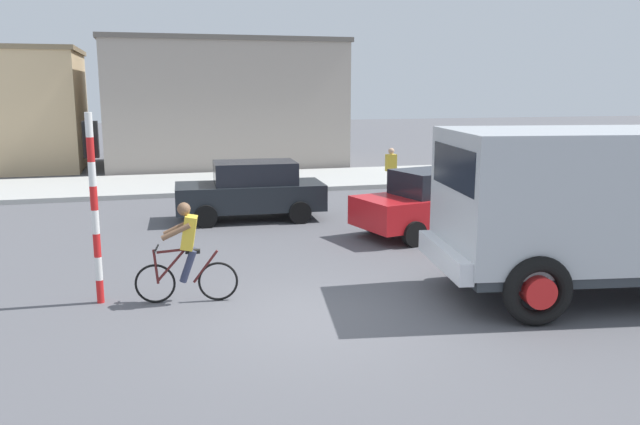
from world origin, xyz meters
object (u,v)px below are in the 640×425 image
traffic_light_pole (93,181)px  pedestrian_near_kerb (391,171)px  truck_foreground (598,202)px  car_red_near (436,201)px  car_white_mid (251,190)px  cyclist (186,253)px

traffic_light_pole → pedestrian_near_kerb: (8.68, 8.77, -1.22)m
truck_foreground → pedestrian_near_kerb: (0.41, 10.70, -0.82)m
truck_foreground → car_red_near: (-0.53, 5.19, -0.85)m
pedestrian_near_kerb → car_white_mid: bearing=-153.3°
traffic_light_pole → cyclist: bearing=-16.1°
truck_foreground → car_red_near: size_ratio=1.34×
car_white_mid → traffic_light_pole: bearing=-120.1°
traffic_light_pole → car_white_mid: bearing=59.9°
traffic_light_pole → car_white_mid: 7.29m
car_white_mid → car_red_near: bearing=-35.4°
cyclist → traffic_light_pole: bearing=163.9°
truck_foreground → car_white_mid: 9.42m
traffic_light_pole → car_white_mid: traffic_light_pole is taller
truck_foreground → traffic_light_pole: size_ratio=1.79×
truck_foreground → car_red_near: truck_foreground is taller
traffic_light_pole → pedestrian_near_kerb: size_ratio=1.98×
cyclist → car_white_mid: size_ratio=0.42×
cyclist → traffic_light_pole: traffic_light_pole is taller
car_red_near → car_white_mid: 5.08m
cyclist → pedestrian_near_kerb: cyclist is taller
truck_foreground → traffic_light_pole: 8.50m
pedestrian_near_kerb → cyclist: bearing=-128.3°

